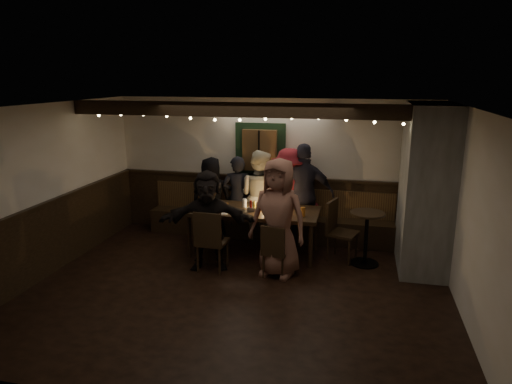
% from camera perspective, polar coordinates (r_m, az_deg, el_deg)
% --- Properties ---
extents(room, '(6.02, 5.01, 2.62)m').
position_cam_1_polar(room, '(7.50, 8.32, -0.65)').
color(room, black).
rests_on(room, ground).
extents(dining_table, '(2.22, 0.95, 0.96)m').
position_cam_1_polar(dining_table, '(7.75, -0.35, -2.69)').
color(dining_table, black).
rests_on(dining_table, ground).
extents(chair_near_left, '(0.47, 0.47, 0.99)m').
position_cam_1_polar(chair_near_left, '(7.12, -5.77, -5.74)').
color(chair_near_left, black).
rests_on(chair_near_left, ground).
extents(chair_near_right, '(0.43, 0.43, 0.83)m').
position_cam_1_polar(chair_near_right, '(6.92, 2.35, -7.06)').
color(chair_near_right, black).
rests_on(chair_near_right, ground).
extents(chair_end, '(0.57, 0.57, 1.00)m').
position_cam_1_polar(chair_end, '(7.70, 10.16, -4.30)').
color(chair_end, black).
rests_on(chair_end, ground).
extents(high_top, '(0.55, 0.55, 0.88)m').
position_cam_1_polar(high_top, '(7.57, 13.64, -4.84)').
color(high_top, black).
rests_on(high_top, ground).
extents(person_a, '(0.84, 0.65, 1.54)m').
position_cam_1_polar(person_a, '(8.60, -5.58, -0.72)').
color(person_a, black).
rests_on(person_a, ground).
extents(person_b, '(0.64, 0.48, 1.57)m').
position_cam_1_polar(person_b, '(8.53, -2.32, -0.68)').
color(person_b, black).
rests_on(person_b, ground).
extents(person_c, '(1.01, 0.92, 1.69)m').
position_cam_1_polar(person_c, '(8.43, 0.42, -0.43)').
color(person_c, beige).
rests_on(person_c, ground).
extents(person_d, '(1.14, 0.68, 1.74)m').
position_cam_1_polar(person_d, '(8.34, 4.16, -0.45)').
color(person_d, maroon).
rests_on(person_d, ground).
extents(person_e, '(1.13, 0.60, 1.84)m').
position_cam_1_polar(person_e, '(8.23, 6.01, -0.33)').
color(person_e, '#23222F').
rests_on(person_e, ground).
extents(person_f, '(1.54, 0.79, 1.59)m').
position_cam_1_polar(person_f, '(7.19, -6.03, -3.55)').
color(person_f, black).
rests_on(person_f, ground).
extents(person_g, '(0.99, 0.75, 1.83)m').
position_cam_1_polar(person_g, '(6.90, 2.80, -3.24)').
color(person_g, '#8B5A4A').
rests_on(person_g, ground).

